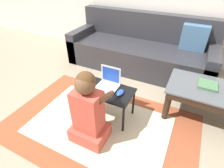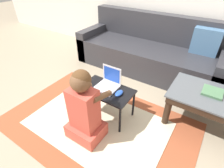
# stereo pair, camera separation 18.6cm
# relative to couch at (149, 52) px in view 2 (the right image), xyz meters

# --- Properties ---
(ground_plane) EXTENTS (16.00, 16.00, 0.00)m
(ground_plane) POSITION_rel_couch_xyz_m (0.14, -1.29, -0.29)
(ground_plane) COLOR gray
(area_rug) EXTENTS (2.07, 1.33, 0.01)m
(area_rug) POSITION_rel_couch_xyz_m (0.06, -1.49, -0.28)
(area_rug) COLOR #9E4C2D
(area_rug) RESTS_ON ground_plane
(couch) EXTENTS (2.29, 0.83, 0.84)m
(couch) POSITION_rel_couch_xyz_m (0.00, 0.00, 0.00)
(couch) COLOR #2D2D33
(couch) RESTS_ON ground_plane
(coffee_table) EXTENTS (1.02, 0.54, 0.41)m
(coffee_table) POSITION_rel_couch_xyz_m (1.13, -0.85, 0.05)
(coffee_table) COLOR #4C5156
(coffee_table) RESTS_ON ground_plane
(laptop_desk) EXTENTS (0.58, 0.34, 0.37)m
(laptop_desk) POSITION_rel_couch_xyz_m (0.06, -1.31, 0.03)
(laptop_desk) COLOR black
(laptop_desk) RESTS_ON ground_plane
(laptop) EXTENTS (0.23, 0.21, 0.22)m
(laptop) POSITION_rel_couch_xyz_m (0.04, -1.26, 0.12)
(laptop) COLOR silver
(laptop) RESTS_ON laptop_desk
(computer_mouse) EXTENTS (0.07, 0.12, 0.03)m
(computer_mouse) POSITION_rel_couch_xyz_m (0.22, -1.31, 0.10)
(computer_mouse) COLOR #234CB2
(computer_mouse) RESTS_ON laptop_desk
(person_seated) EXTENTS (0.35, 0.40, 0.78)m
(person_seated) POSITION_rel_couch_xyz_m (0.06, -1.67, 0.07)
(person_seated) COLOR #CC4C3D
(person_seated) RESTS_ON ground_plane
(book_on_table) EXTENTS (0.19, 0.19, 0.02)m
(book_on_table) POSITION_rel_couch_xyz_m (1.02, -0.81, 0.13)
(book_on_table) COLOR #47704C
(book_on_table) RESTS_ON coffee_table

